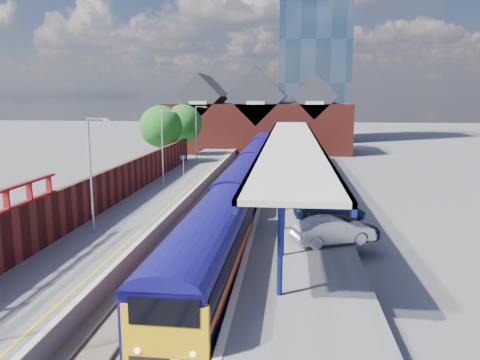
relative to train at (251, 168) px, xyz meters
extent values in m
plane|color=#5B5B5E|center=(-1.49, 4.37, -2.12)|extent=(240.00, 240.00, 0.00)
cube|color=#473D33|center=(-1.49, -5.63, -2.09)|extent=(6.00, 76.00, 0.06)
cube|color=slate|center=(-3.71, -5.63, -2.00)|extent=(0.07, 76.00, 0.14)
cube|color=slate|center=(-2.27, -5.63, -2.00)|extent=(0.07, 76.00, 0.14)
cube|color=slate|center=(-0.71, -5.63, -2.00)|extent=(0.07, 76.00, 0.14)
cube|color=slate|center=(0.73, -5.63, -2.00)|extent=(0.07, 76.00, 0.14)
cube|color=#565659|center=(-6.99, -5.63, -1.62)|extent=(5.00, 76.00, 1.00)
cube|color=#565659|center=(4.51, -5.63, -1.62)|extent=(6.00, 76.00, 1.00)
cube|color=silver|center=(-4.64, -5.63, -1.10)|extent=(0.30, 76.00, 0.05)
cube|color=silver|center=(1.66, -5.63, -1.10)|extent=(0.30, 76.00, 0.05)
cube|color=yellow|center=(-5.24, -5.63, -1.12)|extent=(0.14, 76.00, 0.01)
cube|color=#120D5E|center=(0.01, -24.78, -0.22)|extent=(3.07, 16.05, 2.50)
cube|color=#120D5E|center=(0.01, -24.78, 1.03)|extent=(3.07, 16.05, 0.60)
cube|color=#120D5E|center=(0.01, -8.18, -0.22)|extent=(3.07, 16.05, 2.50)
cube|color=#120D5E|center=(0.01, -8.18, 1.03)|extent=(3.07, 16.05, 0.60)
cube|color=#120D5E|center=(0.01, 8.42, -0.22)|extent=(3.07, 16.05, 2.50)
cube|color=#120D5E|center=(0.01, 8.42, 1.03)|extent=(3.07, 16.05, 0.60)
cube|color=#120D5E|center=(0.01, 25.02, -0.22)|extent=(3.07, 16.05, 2.50)
cube|color=#120D5E|center=(0.01, 25.02, 1.03)|extent=(3.07, 16.05, 0.60)
cube|color=black|center=(-1.41, 0.12, 0.23)|extent=(0.04, 60.54, 0.70)
cube|color=orange|center=(-1.42, 0.12, -0.57)|extent=(0.03, 55.27, 0.30)
cube|color=#B5240C|center=(-1.43, 0.12, -0.82)|extent=(0.03, 55.27, 0.30)
cube|color=#F2B20C|center=(0.01, -32.70, -0.42)|extent=(2.82, 0.35, 2.10)
cube|color=black|center=(0.01, -32.80, 0.43)|extent=(2.30, 0.20, 0.90)
cube|color=black|center=(0.01, -30.38, -1.82)|extent=(2.00, 2.40, 0.60)
cube|color=black|center=(0.01, 30.62, -1.82)|extent=(2.00, 2.40, 0.60)
cylinder|color=#0E1753|center=(3.51, -27.63, 0.98)|extent=(0.24, 0.24, 4.20)
cylinder|color=#0E1753|center=(3.51, -22.63, 0.98)|extent=(0.24, 0.24, 4.20)
cylinder|color=#0E1753|center=(3.51, -17.63, 0.98)|extent=(0.24, 0.24, 4.20)
cylinder|color=#0E1753|center=(3.51, -12.63, 0.98)|extent=(0.24, 0.24, 4.20)
cylinder|color=#0E1753|center=(3.51, -7.63, 0.98)|extent=(0.24, 0.24, 4.20)
cylinder|color=#0E1753|center=(3.51, -2.63, 0.98)|extent=(0.24, 0.24, 4.20)
cylinder|color=#0E1753|center=(3.51, 2.37, 0.98)|extent=(0.24, 0.24, 4.20)
cylinder|color=#0E1753|center=(3.51, 7.37, 0.98)|extent=(0.24, 0.24, 4.20)
cylinder|color=#0E1753|center=(3.51, 12.37, 0.98)|extent=(0.24, 0.24, 4.20)
cylinder|color=#0E1753|center=(3.51, 17.37, 0.98)|extent=(0.24, 0.24, 4.20)
cube|color=beige|center=(4.01, -3.63, 3.23)|extent=(4.50, 52.00, 0.25)
cube|color=#0E1753|center=(1.86, -3.63, 3.08)|extent=(0.20, 52.00, 0.55)
cube|color=#0E1753|center=(6.16, -3.63, 3.08)|extent=(0.20, 52.00, 0.55)
cylinder|color=#A5A8AA|center=(-7.99, -19.63, 2.38)|extent=(0.12, 0.12, 7.00)
cube|color=#A5A8AA|center=(-7.39, -19.63, 5.78)|extent=(1.20, 0.08, 0.08)
cube|color=#A5A8AA|center=(-6.79, -19.63, 5.68)|extent=(0.45, 0.18, 0.12)
cylinder|color=#A5A8AA|center=(-7.99, -3.63, 2.38)|extent=(0.12, 0.12, 7.00)
cube|color=#A5A8AA|center=(-7.39, -3.63, 5.78)|extent=(1.20, 0.08, 0.08)
cube|color=#A5A8AA|center=(-6.79, -3.63, 5.68)|extent=(0.45, 0.18, 0.12)
cylinder|color=#A5A8AA|center=(-7.99, 12.37, 2.38)|extent=(0.12, 0.12, 7.00)
cube|color=#A5A8AA|center=(-7.39, 12.37, 5.78)|extent=(1.20, 0.08, 0.08)
cube|color=#A5A8AA|center=(-6.79, 12.37, 5.68)|extent=(0.45, 0.18, 0.12)
cylinder|color=#A5A8AA|center=(-6.49, -1.63, 0.13)|extent=(0.08, 0.08, 2.50)
cube|color=#0C194C|center=(-6.49, -1.63, 1.18)|extent=(0.55, 0.06, 0.35)
cube|color=maroon|center=(-9.59, -11.63, 0.28)|extent=(0.35, 50.00, 2.80)
cube|color=maroon|center=(-9.59, -25.63, 2.18)|extent=(0.30, 0.12, 1.00)
cube|color=maroon|center=(-9.59, -23.63, 2.18)|extent=(0.30, 0.12, 1.00)
cube|color=maroon|center=(-9.59, -21.63, 2.18)|extent=(0.30, 0.12, 1.00)
cube|color=maroon|center=(-1.49, 32.37, 1.88)|extent=(30.00, 12.00, 8.00)
cube|color=#232328|center=(-10.49, 32.37, 7.08)|extent=(7.13, 12.00, 7.13)
cube|color=#232328|center=(-1.49, 32.37, 7.08)|extent=(9.16, 12.00, 9.16)
cube|color=#232328|center=(7.51, 32.37, 7.08)|extent=(7.13, 12.00, 7.13)
cube|color=beige|center=(-10.49, 26.32, 6.08)|extent=(2.80, 0.15, 0.50)
cube|color=beige|center=(-1.49, 26.32, 6.08)|extent=(2.80, 0.15, 0.50)
cube|color=beige|center=(7.51, 26.32, 6.08)|extent=(2.80, 0.15, 0.50)
cube|color=#466579|center=(8.51, 54.37, 17.88)|extent=(14.00, 14.00, 40.00)
cylinder|color=#382314|center=(-11.99, 10.37, -0.12)|extent=(0.44, 0.44, 4.00)
sphere|color=#175216|center=(-11.99, 10.37, 3.38)|extent=(5.20, 5.20, 5.20)
sphere|color=#175216|center=(-11.19, 9.87, 2.68)|extent=(3.20, 3.20, 3.20)
cylinder|color=#382314|center=(-10.99, 18.37, -0.12)|extent=(0.44, 0.44, 4.00)
sphere|color=#175216|center=(-10.99, 18.37, 3.38)|extent=(5.20, 5.20, 5.20)
sphere|color=#175216|center=(-10.19, 17.87, 2.68)|extent=(3.20, 3.20, 3.20)
imported|color=maroon|center=(6.76, -15.04, -0.51)|extent=(3.89, 2.68, 1.23)
imported|color=silver|center=(6.34, -20.40, -0.35)|extent=(4.92, 3.35, 1.53)
imported|color=black|center=(7.01, -18.96, -0.49)|extent=(4.58, 2.44, 1.26)
imported|color=navy|center=(6.55, -15.01, -0.45)|extent=(5.01, 2.65, 1.34)
camera|label=1|loc=(3.81, -46.11, 7.07)|focal=35.00mm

